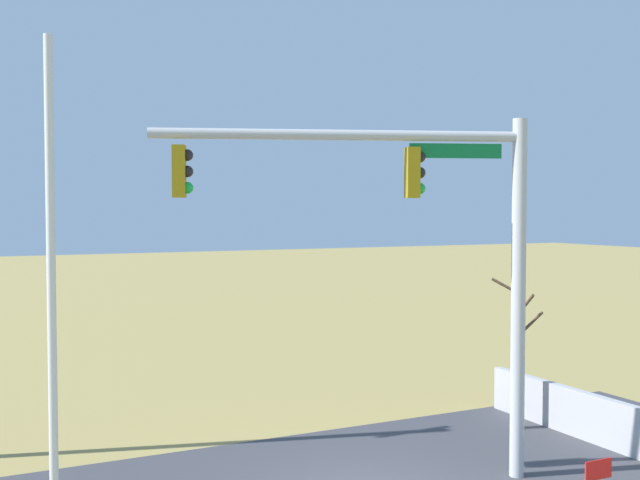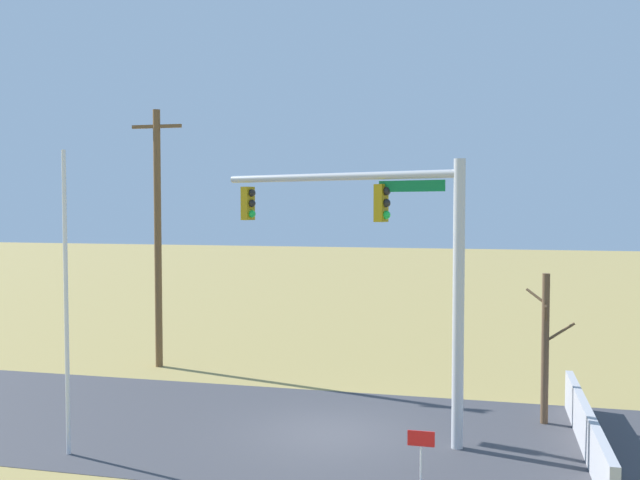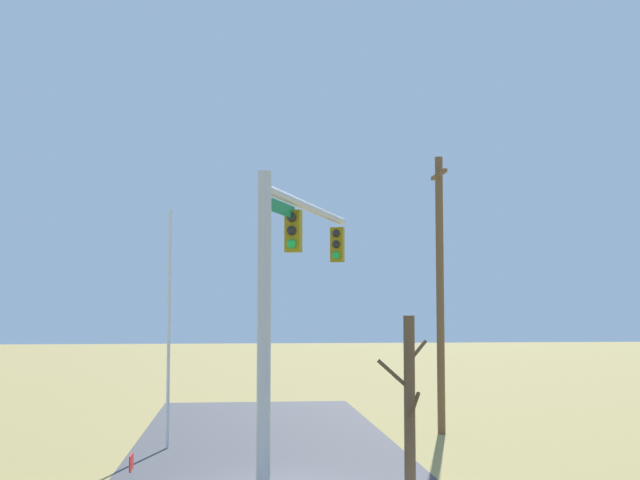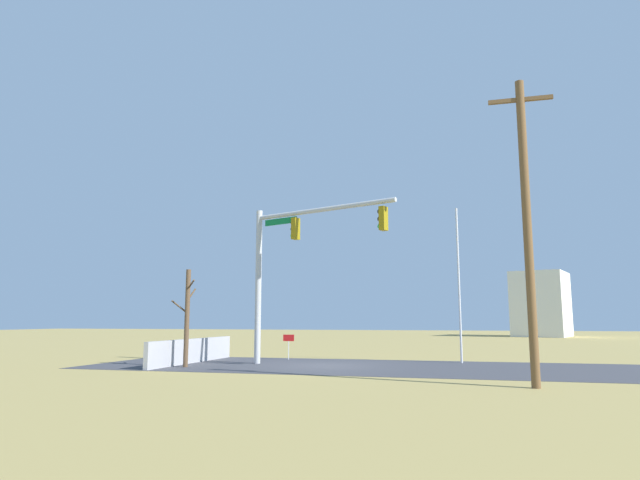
% 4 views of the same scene
% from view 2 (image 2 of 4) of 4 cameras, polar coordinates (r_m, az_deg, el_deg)
% --- Properties ---
extents(ground_plane, '(160.00, 160.00, 0.00)m').
position_cam_2_polar(ground_plane, '(18.78, 0.95, -15.40)').
color(ground_plane, '#9E894C').
extents(road_surface, '(28.00, 8.00, 0.01)m').
position_cam_2_polar(road_surface, '(20.00, -10.67, -14.30)').
color(road_surface, '#3D3D42').
rests_on(road_surface, ground_plane).
extents(sidewalk_corner, '(6.00, 6.00, 0.01)m').
position_cam_2_polar(sidewalk_corner, '(18.01, 14.36, -16.28)').
color(sidewalk_corner, '#B7B5AD').
rests_on(sidewalk_corner, ground_plane).
extents(retaining_fence, '(0.20, 7.75, 1.09)m').
position_cam_2_polar(retaining_fence, '(18.34, 20.81, -14.26)').
color(retaining_fence, '#A8A8AD').
rests_on(retaining_fence, ground_plane).
extents(signal_mast, '(6.80, 2.64, 6.98)m').
position_cam_2_polar(signal_mast, '(17.86, 5.69, -0.39)').
color(signal_mast, '#B2B5BA').
rests_on(signal_mast, ground_plane).
extents(flagpole, '(0.10, 0.10, 7.16)m').
position_cam_2_polar(flagpole, '(17.50, -19.89, -4.88)').
color(flagpole, silver).
rests_on(flagpole, ground_plane).
extents(utility_pole, '(1.90, 0.26, 9.31)m').
position_cam_2_polar(utility_pole, '(26.10, -13.01, 0.44)').
color(utility_pole, brown).
rests_on(utility_pole, ground_plane).
extents(bare_tree, '(1.27, 1.02, 4.06)m').
position_cam_2_polar(bare_tree, '(19.97, 17.80, -8.24)').
color(bare_tree, brown).
rests_on(bare_tree, ground_plane).
extents(open_sign, '(0.56, 0.04, 1.22)m').
position_cam_2_polar(open_sign, '(15.26, 8.19, -16.19)').
color(open_sign, silver).
rests_on(open_sign, ground_plane).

